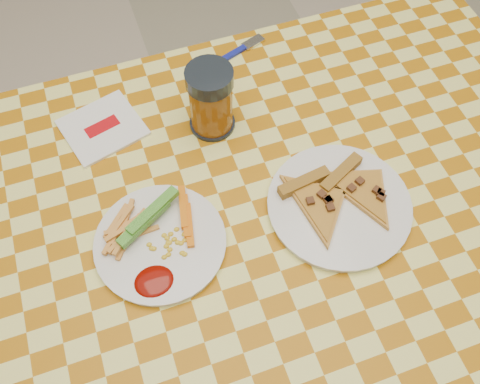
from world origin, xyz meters
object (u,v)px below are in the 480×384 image
Objects in this scene: table at (257,236)px; drink_glass at (211,100)px; plate_left at (161,244)px; plate_right at (339,206)px.

drink_glass is (-0.01, 0.22, 0.14)m from table.
plate_left is 0.88× the size of plate_right.
drink_glass is (0.16, 0.22, 0.06)m from plate_left.
plate_right is at bearing -11.32° from table.
plate_right is (0.31, -0.03, 0.00)m from plate_left.
table is at bearing -1.63° from plate_left.
table is 5.87× the size of plate_left.
plate_right is 1.73× the size of drink_glass.
plate_left is at bearing 174.01° from plate_right.
plate_right is 0.30m from drink_glass.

